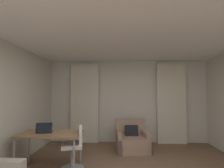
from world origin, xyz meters
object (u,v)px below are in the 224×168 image
laptop (45,131)px  desk (50,136)px  armchair (132,141)px  desk_chair (74,150)px

laptop → desk: bearing=4.5°
desk → laptop: bearing=-175.5°
armchair → laptop: (-1.90, -1.22, 0.52)m
desk → laptop: size_ratio=3.50×
laptop → armchair: bearing=32.7°
desk_chair → laptop: laptop is taller
armchair → desk_chair: desk_chair is taller
desk → laptop: (-0.11, -0.01, 0.11)m
desk → desk_chair: bearing=-2.5°
armchair → desk_chair: (-1.27, -1.23, 0.13)m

